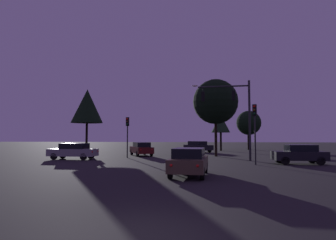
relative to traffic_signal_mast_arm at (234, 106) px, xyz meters
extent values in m
plane|color=black|center=(-4.65, 4.35, -4.93)|extent=(168.00, 168.00, 0.00)
cylinder|color=#232326|center=(1.38, -0.11, -1.31)|extent=(0.20, 0.20, 7.24)
cylinder|color=#232326|center=(-0.92, 0.06, 1.84)|extent=(4.61, 0.46, 0.14)
ellipsoid|color=#F4EACC|center=(-3.52, 0.24, 1.99)|extent=(0.56, 0.28, 0.16)
cylinder|color=#232326|center=(0.00, -0.01, 1.63)|extent=(0.05, 0.05, 0.42)
cube|color=black|center=(0.00, -0.01, 0.97)|extent=(0.32, 0.26, 0.90)
sphere|color=red|center=(0.01, 0.13, 1.25)|extent=(0.18, 0.18, 0.18)
sphere|color=#56380C|center=(0.01, 0.13, 0.97)|extent=(0.18, 0.18, 0.18)
sphere|color=#0C4219|center=(0.01, 0.13, 0.69)|extent=(0.18, 0.18, 0.18)
cylinder|color=#232326|center=(-2.76, 0.18, 1.62)|extent=(0.05, 0.05, 0.44)
cube|color=black|center=(-2.76, 0.18, 0.95)|extent=(0.32, 0.26, 0.90)
sphere|color=red|center=(-2.75, 0.32, 1.23)|extent=(0.18, 0.18, 0.18)
sphere|color=#56380C|center=(-2.75, 0.32, 0.95)|extent=(0.18, 0.18, 0.18)
sphere|color=#0C4219|center=(-2.75, 0.32, 0.67)|extent=(0.18, 0.18, 0.18)
cylinder|color=#232326|center=(-10.47, 2.23, -3.30)|extent=(0.12, 0.12, 3.25)
cube|color=black|center=(-10.47, 2.23, -1.23)|extent=(0.31, 0.25, 0.90)
sphere|color=red|center=(-10.48, 2.09, -0.95)|extent=(0.18, 0.18, 0.18)
sphere|color=#56380C|center=(-10.48, 2.09, -1.23)|extent=(0.18, 0.18, 0.18)
sphere|color=#0C4219|center=(-10.48, 2.09, -1.51)|extent=(0.18, 0.18, 0.18)
cylinder|color=#232326|center=(1.15, -3.74, -3.05)|extent=(0.12, 0.12, 3.74)
cube|color=black|center=(1.15, -3.74, -0.73)|extent=(0.37, 0.33, 0.90)
sphere|color=red|center=(1.10, -3.87, -0.45)|extent=(0.18, 0.18, 0.18)
sphere|color=#56380C|center=(1.10, -3.87, -0.73)|extent=(0.18, 0.18, 0.18)
sphere|color=#0C4219|center=(1.10, -3.87, -1.01)|extent=(0.18, 0.18, 0.18)
cube|color=#473828|center=(-3.63, -10.38, -4.27)|extent=(2.14, 4.23, 0.68)
cube|color=black|center=(-3.65, -10.53, -3.67)|extent=(1.74, 2.33, 0.52)
cylinder|color=black|center=(-4.34, -8.97, -4.61)|extent=(0.25, 0.65, 0.64)
cylinder|color=black|center=(-2.72, -9.09, -4.61)|extent=(0.25, 0.65, 0.64)
cylinder|color=black|center=(-4.55, -11.66, -4.61)|extent=(0.25, 0.65, 0.64)
cylinder|color=black|center=(-2.93, -11.79, -4.61)|extent=(0.25, 0.65, 0.64)
sphere|color=red|center=(-4.43, -12.38, -4.17)|extent=(0.14, 0.14, 0.14)
sphere|color=red|center=(-3.16, -12.48, -4.17)|extent=(0.14, 0.14, 0.14)
cube|color=gray|center=(-15.09, -0.38, -4.27)|extent=(4.59, 2.01, 0.68)
cube|color=black|center=(-14.94, -0.38, -3.67)|extent=(2.51, 1.64, 0.52)
cylinder|color=black|center=(-16.61, -1.05, -4.61)|extent=(0.65, 0.24, 0.64)
cylinder|color=black|center=(-16.52, 0.48, -4.61)|extent=(0.65, 0.24, 0.64)
cylinder|color=black|center=(-13.65, -1.23, -4.61)|extent=(0.65, 0.24, 0.64)
cylinder|color=black|center=(-13.56, 0.30, -4.61)|extent=(0.65, 0.24, 0.64)
sphere|color=red|center=(-12.87, -1.12, -4.17)|extent=(0.14, 0.14, 0.14)
sphere|color=red|center=(-12.80, 0.09, -4.17)|extent=(0.14, 0.14, 0.14)
cube|color=black|center=(4.64, -2.80, -4.27)|extent=(3.95, 1.86, 0.68)
cube|color=black|center=(4.79, -2.80, -3.67)|extent=(2.15, 1.57, 0.52)
cylinder|color=black|center=(3.37, -3.62, -4.61)|extent=(0.64, 0.21, 0.64)
cylinder|color=black|center=(3.33, -2.04, -4.61)|extent=(0.64, 0.21, 0.64)
cylinder|color=black|center=(5.95, -3.56, -4.61)|extent=(0.64, 0.21, 0.64)
cylinder|color=black|center=(5.91, -1.99, -4.61)|extent=(0.64, 0.21, 0.64)
sphere|color=red|center=(6.62, -3.38, -4.17)|extent=(0.14, 0.14, 0.14)
sphere|color=red|center=(6.59, -2.14, -4.17)|extent=(0.14, 0.14, 0.14)
cube|color=#4C0F0F|center=(-9.70, 5.44, -4.27)|extent=(3.52, 4.73, 0.68)
cube|color=black|center=(-9.64, 5.31, -3.67)|extent=(2.40, 2.80, 0.52)
cylinder|color=black|center=(-11.04, 6.41, -4.61)|extent=(0.46, 0.66, 0.64)
cylinder|color=black|center=(-9.66, 7.09, -4.61)|extent=(0.46, 0.66, 0.64)
cylinder|color=black|center=(-9.75, 3.80, -4.61)|extent=(0.46, 0.66, 0.64)
cylinder|color=black|center=(-8.37, 4.48, -4.61)|extent=(0.46, 0.66, 0.64)
sphere|color=red|center=(-9.26, 3.19, -4.17)|extent=(0.14, 0.14, 0.14)
sphere|color=red|center=(-8.17, 3.73, -4.17)|extent=(0.14, 0.14, 0.14)
cube|color=black|center=(-3.37, 13.73, -4.27)|extent=(4.23, 4.41, 0.68)
cube|color=black|center=(-3.47, 13.84, -3.67)|extent=(2.73, 2.78, 0.52)
cylinder|color=black|center=(-1.81, 13.26, -4.61)|extent=(0.58, 0.61, 0.64)
cylinder|color=black|center=(-3.06, 12.13, -4.61)|extent=(0.58, 0.61, 0.64)
cylinder|color=black|center=(-3.67, 15.33, -4.61)|extent=(0.58, 0.61, 0.64)
cylinder|color=black|center=(-4.93, 14.21, -4.61)|extent=(0.58, 0.61, 0.64)
sphere|color=red|center=(-4.29, 15.75, -4.17)|extent=(0.14, 0.14, 0.14)
sphere|color=red|center=(-5.27, 14.87, -4.17)|extent=(0.14, 0.14, 0.14)
cylinder|color=black|center=(-18.42, 10.78, -2.90)|extent=(0.31, 0.31, 4.04)
cone|color=black|center=(-18.42, 10.78, 1.42)|extent=(4.26, 4.26, 4.62)
cylinder|color=black|center=(0.09, 18.17, -3.52)|extent=(0.32, 0.32, 2.81)
cone|color=black|center=(0.09, 18.17, -0.70)|extent=(2.89, 2.89, 2.84)
cylinder|color=black|center=(4.95, 21.96, -3.40)|extent=(0.49, 0.49, 3.04)
sphere|color=black|center=(4.95, 21.96, -0.47)|extent=(4.04, 4.04, 4.04)
cylinder|color=black|center=(-1.34, 5.41, -2.78)|extent=(0.31, 0.31, 4.29)
sphere|color=black|center=(-1.34, 5.41, 1.10)|extent=(4.98, 4.98, 4.98)
camera|label=1|loc=(-3.00, -26.01, -2.79)|focal=30.12mm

